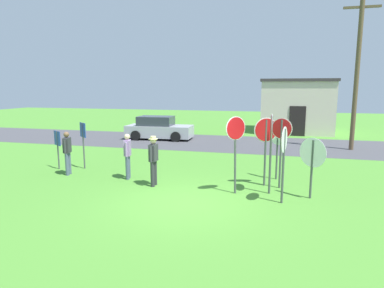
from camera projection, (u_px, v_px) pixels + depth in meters
name	position (u px, v px, depth m)	size (l,w,h in m)	color
ground_plane	(184.00, 202.00, 9.93)	(80.00, 80.00, 0.00)	#47842D
street_asphalt	(235.00, 143.00, 20.51)	(60.00, 6.40, 0.01)	#424247
building_background	(296.00, 106.00, 25.77)	(5.27, 5.26, 4.00)	beige
utility_pole	(357.00, 72.00, 17.73)	(1.80, 0.24, 8.05)	brown
parked_car_on_street	(159.00, 129.00, 22.17)	(4.39, 2.19, 1.51)	#A5A8AD
stop_sign_leaning_left	(266.00, 139.00, 11.40)	(0.77, 0.35, 2.37)	#474C4C
stop_sign_tallest	(281.00, 141.00, 11.13)	(0.67, 0.24, 2.38)	#474C4C
stop_sign_center_cluster	(312.00, 158.00, 10.11)	(0.72, 0.57, 1.88)	#474C4C
stop_sign_rear_right	(284.00, 151.00, 9.64)	(0.17, 0.74, 2.27)	#474C4C
stop_sign_rear_left	(236.00, 141.00, 10.55)	(0.55, 0.56, 2.48)	#474C4C
stop_sign_nearest	(271.00, 139.00, 10.50)	(0.07, 0.77, 2.56)	#474C4C
stop_sign_leaning_right	(278.00, 142.00, 12.25)	(0.61, 0.50, 2.06)	#474C4C
person_on_left	(128.00, 154.00, 12.38)	(0.31, 0.55, 1.69)	#4C5670
person_with_sunhat	(67.00, 151.00, 12.97)	(0.31, 0.55, 1.69)	#4C5670
person_in_blue	(153.00, 158.00, 11.47)	(0.31, 0.57, 1.74)	#2D2D33
info_panel_leftmost	(83.00, 137.00, 13.90)	(0.49, 0.39, 1.93)	#4C4C51
info_panel_middle	(58.00, 143.00, 13.87)	(0.52, 0.34, 1.60)	#4C4C51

